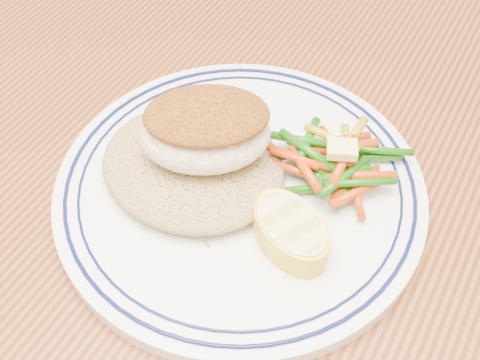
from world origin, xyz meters
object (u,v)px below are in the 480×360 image
object	(u,v)px
vegetable_pile	(334,162)
plate	(240,188)
fish_fillet	(205,130)
rice_pilaf	(193,162)
lemon_wedge	(290,231)
dining_table	(266,234)

from	to	relation	value
vegetable_pile	plate	bearing A→B (deg)	-141.49
fish_fillet	rice_pilaf	bearing A→B (deg)	-135.33
fish_fillet	vegetable_pile	world-z (taller)	fish_fillet
rice_pilaf	vegetable_pile	world-z (taller)	same
vegetable_pile	rice_pilaf	bearing A→B (deg)	-149.86
rice_pilaf	lemon_wedge	size ratio (longest dim) A/B	1.74
fish_fillet	vegetable_pile	bearing A→B (deg)	28.43
dining_table	lemon_wedge	size ratio (longest dim) A/B	17.50
dining_table	plate	size ratio (longest dim) A/B	5.08
plate	vegetable_pile	distance (m)	0.08
lemon_wedge	dining_table	bearing A→B (deg)	127.01
dining_table	fish_fillet	size ratio (longest dim) A/B	12.19
fish_fillet	lemon_wedge	xyz separation A→B (m)	(0.09, -0.03, -0.03)
lemon_wedge	fish_fillet	bearing A→B (deg)	161.67
fish_fillet	lemon_wedge	bearing A→B (deg)	-18.33
dining_table	lemon_wedge	world-z (taller)	lemon_wedge
rice_pilaf	fish_fillet	distance (m)	0.04
plate	lemon_wedge	xyz separation A→B (m)	(0.06, -0.03, 0.02)
rice_pilaf	lemon_wedge	distance (m)	0.10
vegetable_pile	lemon_wedge	world-z (taller)	same
dining_table	fish_fillet	bearing A→B (deg)	-134.13
rice_pilaf	vegetable_pile	distance (m)	0.11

